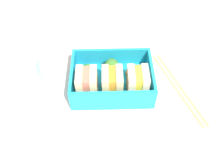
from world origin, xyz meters
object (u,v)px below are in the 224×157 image
object	(u,v)px
carrot_stick_far_left	(135,72)
strawberry_far_left	(87,71)
sandwich_center	(87,83)
drinking_glass	(29,75)
chopstick_pair	(179,87)
sandwich_left	(138,82)
sandwich_center_left	(112,83)
broccoli_floret	(110,66)
folded_napkin	(109,39)

from	to	relation	value
carrot_stick_far_left	strawberry_far_left	bearing A→B (deg)	1.36
sandwich_center	carrot_stick_far_left	size ratio (longest dim) A/B	1.40
drinking_glass	chopstick_pair	bearing A→B (deg)	178.35
sandwich_left	carrot_stick_far_left	size ratio (longest dim) A/B	1.40
sandwich_center_left	sandwich_center	distance (cm)	5.26
sandwich_center_left	sandwich_center	bearing A→B (deg)	0.00
carrot_stick_far_left	chopstick_pair	world-z (taller)	carrot_stick_far_left
broccoli_floret	sandwich_center_left	bearing A→B (deg)	94.10
chopstick_pair	drinking_glass	bearing A→B (deg)	-1.65
carrot_stick_far_left	drinking_glass	bearing A→B (deg)	5.94
strawberry_far_left	drinking_glass	size ratio (longest dim) A/B	0.42
chopstick_pair	folded_napkin	size ratio (longest dim) A/B	1.69
sandwich_center	chopstick_pair	bearing A→B (deg)	-175.71
sandwich_center	chopstick_pair	world-z (taller)	sandwich_center
broccoli_floret	carrot_stick_far_left	bearing A→B (deg)	174.00
sandwich_center	strawberry_far_left	distance (cm)	4.83
sandwich_left	carrot_stick_far_left	xyz separation A→B (cm)	(-0.12, -4.87, -2.51)
strawberry_far_left	broccoli_floret	bearing A→B (deg)	-170.27
strawberry_far_left	folded_napkin	size ratio (longest dim) A/B	0.30
strawberry_far_left	folded_napkin	world-z (taller)	strawberry_far_left
chopstick_pair	drinking_glass	distance (cm)	33.02
sandwich_center_left	chopstick_pair	bearing A→B (deg)	-174.21
strawberry_far_left	sandwich_center_left	bearing A→B (deg)	139.70
sandwich_left	broccoli_floret	xyz separation A→B (cm)	(5.65, -5.48, -0.79)
sandwich_left	broccoli_floret	bearing A→B (deg)	-44.10
carrot_stick_far_left	broccoli_floret	world-z (taller)	broccoli_floret
sandwich_left	folded_napkin	size ratio (longest dim) A/B	0.50
drinking_glass	sandwich_left	bearing A→B (deg)	173.90
sandwich_left	broccoli_floret	size ratio (longest dim) A/B	1.55
chopstick_pair	sandwich_center_left	bearing A→B (deg)	5.79
sandwich_left	drinking_glass	distance (cm)	23.17
broccoli_floret	folded_napkin	world-z (taller)	broccoli_floret
drinking_glass	carrot_stick_far_left	bearing A→B (deg)	-174.06
strawberry_far_left	drinking_glass	distance (cm)	12.62
carrot_stick_far_left	strawberry_far_left	xyz separation A→B (cm)	(10.82, 0.26, 1.09)
sandwich_left	drinking_glass	size ratio (longest dim) A/B	0.71
broccoli_floret	chopstick_pair	distance (cm)	16.18
drinking_glass	sandwich_center_left	bearing A→B (deg)	172.12
drinking_glass	sandwich_center	bearing A→B (deg)	168.88
sandwich_left	strawberry_far_left	size ratio (longest dim) A/B	1.67
drinking_glass	broccoli_floret	bearing A→B (deg)	-170.16
drinking_glass	strawberry_far_left	bearing A→B (deg)	-170.11
sandwich_left	folded_napkin	distance (cm)	19.73
sandwich_left	sandwich_center_left	distance (cm)	5.26
chopstick_pair	folded_napkin	distance (cm)	22.84
sandwich_left	strawberry_far_left	xyz separation A→B (cm)	(10.70, -4.61, -1.43)
sandwich_left	drinking_glass	bearing A→B (deg)	-6.10
sandwich_center_left	folded_napkin	xyz separation A→B (cm)	(0.33, -18.47, -4.10)
sandwich_center_left	sandwich_center	size ratio (longest dim) A/B	1.00
broccoli_floret	sandwich_center	bearing A→B (deg)	48.38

